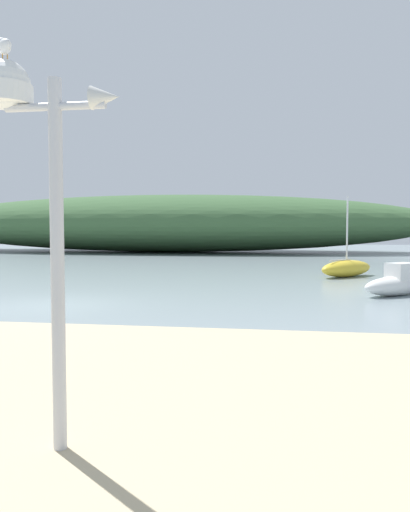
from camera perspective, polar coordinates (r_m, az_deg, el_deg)
ground_plane at (r=14.84m, az=-17.42°, el=-5.44°), size 120.00×120.00×0.00m
distant_hill at (r=48.45m, az=-4.71°, el=3.75°), size 51.67×13.89×5.49m
mast_structure at (r=4.72m, az=-19.88°, el=12.78°), size 1.27×0.47×3.44m
seagull_on_radar at (r=5.02m, az=-22.09°, el=21.51°), size 0.25×0.26×0.22m
sailboat_off_point at (r=23.48m, az=15.97°, el=-1.36°), size 3.04×3.19×3.67m
motorboat_inner_mooring at (r=17.42m, az=21.26°, el=-2.90°), size 2.69×2.38×1.06m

